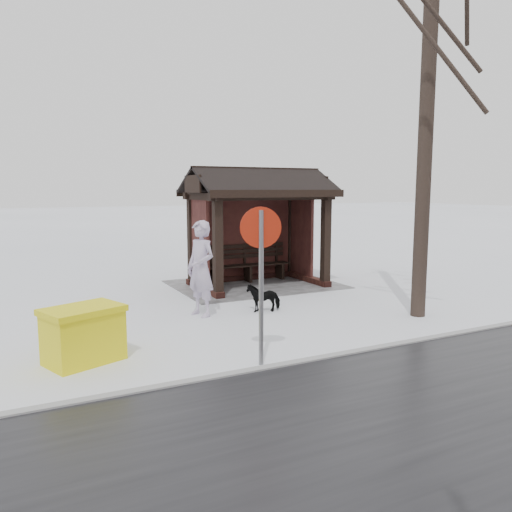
% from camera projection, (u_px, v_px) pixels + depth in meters
% --- Properties ---
extents(ground, '(120.00, 120.00, 0.00)m').
position_uv_depth(ground, '(258.00, 286.00, 13.15)').
color(ground, white).
rests_on(ground, ground).
extents(kerb, '(120.00, 0.15, 0.06)m').
position_uv_depth(kerb, '(407.00, 343.00, 8.27)').
color(kerb, gray).
rests_on(kerb, ground).
extents(trampled_patch, '(4.20, 3.20, 0.02)m').
position_uv_depth(trampled_patch, '(255.00, 284.00, 13.32)').
color(trampled_patch, gray).
rests_on(trampled_patch, ground).
extents(bus_shelter, '(3.60, 2.40, 3.09)m').
position_uv_depth(bus_shelter, '(255.00, 203.00, 13.00)').
color(bus_shelter, '#3C1A16').
rests_on(bus_shelter, ground).
extents(pedestrian, '(0.68, 0.82, 1.93)m').
position_uv_depth(pedestrian, '(201.00, 269.00, 9.96)').
color(pedestrian, '#B2A3BF').
rests_on(pedestrian, ground).
extents(dog, '(0.73, 0.47, 0.57)m').
position_uv_depth(dog, '(263.00, 297.00, 10.44)').
color(dog, black).
rests_on(dog, ground).
extents(grit_bin, '(1.28, 1.09, 0.84)m').
position_uv_depth(grit_bin, '(83.00, 334.00, 7.34)').
color(grit_bin, yellow).
rests_on(grit_bin, ground).
extents(road_sign, '(0.55, 0.27, 2.30)m').
position_uv_depth(road_sign, '(261.00, 252.00, 7.08)').
color(road_sign, slate).
rests_on(road_sign, ground).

